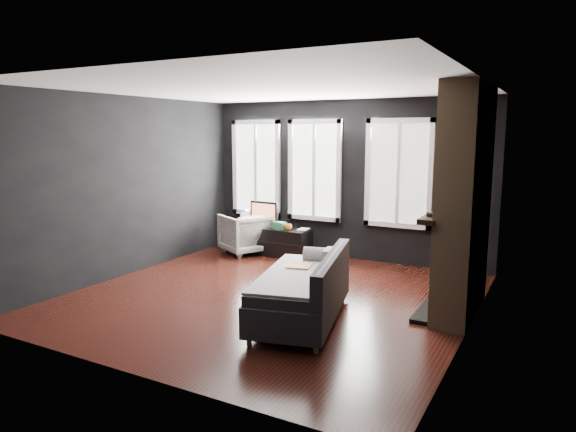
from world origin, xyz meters
The scene contains 18 objects.
floor centered at (0.00, 0.00, 0.00)m, with size 5.00×5.00×0.00m, color black.
ceiling centered at (0.00, 0.00, 2.70)m, with size 5.00×5.00×0.00m, color white.
wall_back centered at (0.00, 2.50, 1.35)m, with size 5.00×0.02×2.70m, color black.
wall_left centered at (-2.50, 0.00, 1.35)m, with size 0.02×5.00×2.70m, color black.
wall_right centered at (2.50, 0.00, 1.35)m, with size 0.02×5.00×2.70m, color black.
windows centered at (-0.45, 2.46, 2.38)m, with size 4.00×0.16×1.76m, color white, non-canonical shape.
fireplace centered at (2.30, 0.60, 1.35)m, with size 0.70×1.62×2.70m, color #93724C, non-canonical shape.
sofa centered at (0.75, -0.57, 0.40)m, with size 0.94×1.88×0.81m, color black, non-canonical shape.
stripe_pillow centered at (0.82, 0.01, 0.58)m, with size 0.07×0.31×0.31m, color gray.
armchair centered at (-1.67, 1.95, 0.40)m, with size 0.77×0.72×0.79m, color white.
media_console centered at (-1.20, 2.10, 0.24)m, with size 1.42×0.44×0.49m, color black, non-canonical shape.
monitor centered at (-1.38, 2.12, 0.74)m, with size 0.58×0.12×0.52m, color black, non-canonical shape.
desk_fan centered at (-1.75, 2.07, 0.64)m, with size 0.21×0.21×0.30m, color #9D9D9D, non-canonical shape.
mug centered at (-0.84, 2.03, 0.55)m, with size 0.13×0.10×0.13m, color orange.
book centered at (-0.69, 2.16, 0.60)m, with size 0.16×0.02×0.23m, color tan.
storage_box centered at (-1.02, 2.05, 0.55)m, with size 0.22×0.14×0.12m, color #2D6D41.
mantel_vase centered at (2.05, 1.05, 1.32)m, with size 0.18×0.19×0.18m, color gold.
mantel_clock centered at (2.05, 0.05, 1.25)m, with size 0.13×0.13×0.04m, color black.
Camera 1 is at (3.33, -5.63, 2.15)m, focal length 32.00 mm.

